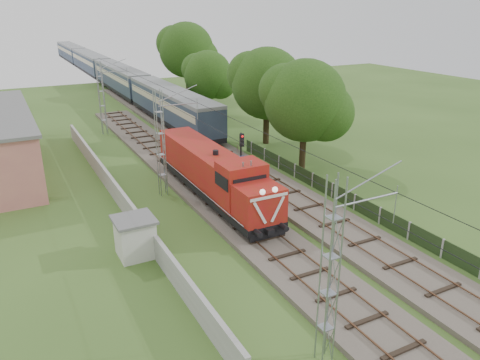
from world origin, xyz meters
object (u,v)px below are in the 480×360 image
locomotive (213,173)px  signal_post (241,151)px  coach_rake (104,69)px  relay_hut (135,237)px

locomotive → signal_post: bearing=18.9°
coach_rake → relay_hut: coach_rake is taller
locomotive → signal_post: signal_post is taller
signal_post → relay_hut: (-10.21, -6.38, -1.94)m
locomotive → coach_rake: locomotive is taller
locomotive → relay_hut: bearing=-143.8°
signal_post → relay_hut: size_ratio=1.94×
signal_post → coach_rake: bearing=87.8°
locomotive → coach_rake: size_ratio=0.17×
signal_post → relay_hut: signal_post is taller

